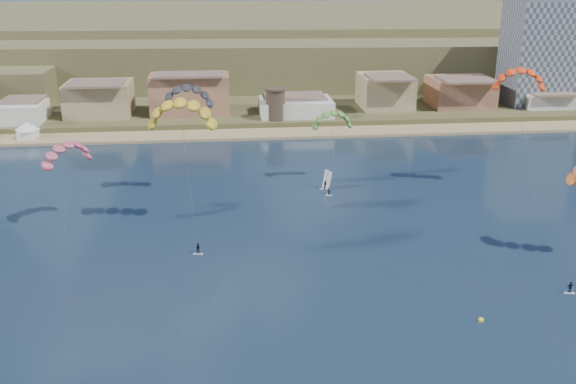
{
  "coord_description": "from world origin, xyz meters",
  "views": [
    {
      "loc": [
        -9.57,
        -61.39,
        42.98
      ],
      "look_at": [
        0.0,
        32.0,
        10.0
      ],
      "focal_mm": 41.39,
      "sensor_mm": 36.0,
      "label": 1
    }
  ],
  "objects_px": {
    "kitesurfer_green": "(333,117)",
    "windsurfer": "(326,183)",
    "apartment_tower": "(542,50)",
    "watchtower": "(275,104)",
    "kitesurfer_yellow": "(181,109)",
    "buoy": "(481,320)"
  },
  "relations": [
    {
      "from": "kitesurfer_green",
      "to": "buoy",
      "type": "xyz_separation_m",
      "value": [
        9.83,
        -56.22,
        -13.45
      ]
    },
    {
      "from": "kitesurfer_yellow",
      "to": "windsurfer",
      "type": "bearing_deg",
      "value": 34.31
    },
    {
      "from": "kitesurfer_yellow",
      "to": "apartment_tower",
      "type": "bearing_deg",
      "value": 39.99
    },
    {
      "from": "kitesurfer_yellow",
      "to": "kitesurfer_green",
      "type": "xyz_separation_m",
      "value": [
        28.12,
        21.91,
        -6.95
      ]
    },
    {
      "from": "apartment_tower",
      "to": "watchtower",
      "type": "distance_m",
      "value": 82.02
    },
    {
      "from": "buoy",
      "to": "kitesurfer_green",
      "type": "bearing_deg",
      "value": 99.92
    },
    {
      "from": "apartment_tower",
      "to": "windsurfer",
      "type": "bearing_deg",
      "value": -138.19
    },
    {
      "from": "apartment_tower",
      "to": "windsurfer",
      "type": "xyz_separation_m",
      "value": [
        -74.44,
        -66.58,
        -16.64
      ]
    },
    {
      "from": "kitesurfer_yellow",
      "to": "windsurfer",
      "type": "relative_size",
      "value": 6.44
    },
    {
      "from": "windsurfer",
      "to": "kitesurfer_yellow",
      "type": "bearing_deg",
      "value": -145.69
    },
    {
      "from": "kitesurfer_yellow",
      "to": "buoy",
      "type": "height_order",
      "value": "kitesurfer_yellow"
    },
    {
      "from": "kitesurfer_yellow",
      "to": "kitesurfer_green",
      "type": "distance_m",
      "value": 36.32
    },
    {
      "from": "windsurfer",
      "to": "buoy",
      "type": "height_order",
      "value": "windsurfer"
    },
    {
      "from": "watchtower",
      "to": "buoy",
      "type": "distance_m",
      "value": 106.48
    },
    {
      "from": "watchtower",
      "to": "windsurfer",
      "type": "distance_m",
      "value": 53.13
    },
    {
      "from": "watchtower",
      "to": "apartment_tower",
      "type": "bearing_deg",
      "value": 9.93
    },
    {
      "from": "watchtower",
      "to": "buoy",
      "type": "bearing_deg",
      "value": -80.75
    },
    {
      "from": "kitesurfer_yellow",
      "to": "windsurfer",
      "type": "xyz_separation_m",
      "value": [
        26.42,
        18.03,
        -19.35
      ]
    },
    {
      "from": "apartment_tower",
      "to": "kitesurfer_green",
      "type": "xyz_separation_m",
      "value": [
        -72.74,
        -62.7,
        -4.25
      ]
    },
    {
      "from": "kitesurfer_yellow",
      "to": "kitesurfer_green",
      "type": "bearing_deg",
      "value": 37.93
    },
    {
      "from": "kitesurfer_green",
      "to": "windsurfer",
      "type": "xyz_separation_m",
      "value": [
        -1.7,
        -3.89,
        -12.39
      ]
    },
    {
      "from": "kitesurfer_green",
      "to": "windsurfer",
      "type": "relative_size",
      "value": 4.35
    }
  ]
}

